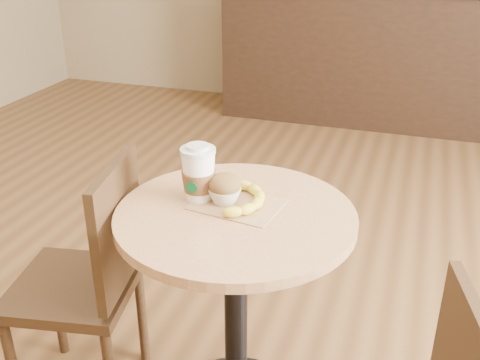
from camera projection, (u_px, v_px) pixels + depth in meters
The scene contains 7 objects.
cafe_table at pixel (236, 279), 1.65m from camera, with size 0.68×0.68×0.75m.
chair_left at pixel (90, 277), 1.76m from camera, with size 0.44×0.44×0.85m.
service_counter at pixel (368, 54), 4.36m from camera, with size 2.30×0.65×1.04m.
kraft_bag at pixel (237, 205), 1.59m from camera, with size 0.24×0.18×0.00m, color #A3784E.
coffee_cup at pixel (199, 175), 1.60m from camera, with size 0.10×0.10×0.17m.
muffin at pixel (225, 189), 1.59m from camera, with size 0.10×0.10×0.09m.
banana at pixel (247, 199), 1.59m from camera, with size 0.13×0.23×0.03m, color yellow, non-canonical shape.
Camera 1 is at (0.42, -1.27, 1.49)m, focal length 42.00 mm.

